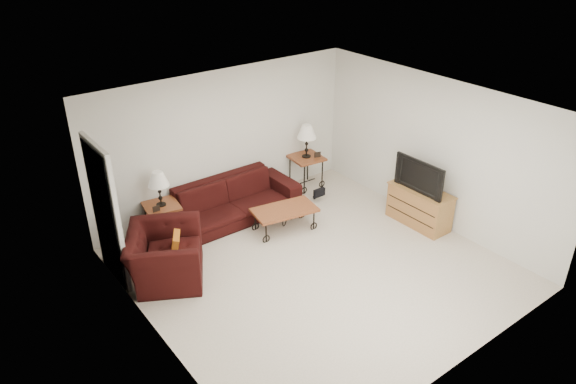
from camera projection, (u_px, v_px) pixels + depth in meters
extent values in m
plane|color=beige|center=(316.00, 268.00, 8.07)|extent=(5.00, 5.00, 0.00)
cube|color=silver|center=(225.00, 141.00, 9.26)|extent=(5.00, 0.02, 2.50)
cube|color=silver|center=(469.00, 282.00, 5.73)|extent=(5.00, 0.02, 2.50)
cube|color=silver|center=(151.00, 256.00, 6.15)|extent=(0.02, 5.00, 2.50)
cube|color=silver|center=(434.00, 152.00, 8.83)|extent=(0.02, 5.00, 2.50)
plane|color=white|center=(321.00, 109.00, 6.91)|extent=(5.00, 5.00, 0.00)
cube|color=black|center=(105.00, 215.00, 7.44)|extent=(0.08, 0.94, 2.04)
imported|color=black|center=(231.00, 201.00, 9.22)|extent=(2.39, 0.93, 0.70)
cube|color=brown|center=(163.00, 221.00, 8.73)|extent=(0.62, 0.62, 0.59)
cube|color=brown|center=(306.00, 172.00, 10.32)|extent=(0.64, 0.64, 0.63)
cube|color=black|center=(156.00, 209.00, 8.39)|extent=(0.12, 0.02, 0.10)
cube|color=black|center=(318.00, 155.00, 10.13)|extent=(0.13, 0.06, 0.11)
cube|color=brown|center=(285.00, 219.00, 8.97)|extent=(1.13, 0.75, 0.39)
imported|color=black|center=(165.00, 255.00, 7.70)|extent=(1.46, 1.52, 0.76)
cube|color=#BD5A18|center=(175.00, 245.00, 7.68)|extent=(0.25, 0.34, 0.34)
cube|color=#B68A43|center=(419.00, 207.00, 9.09)|extent=(0.45, 1.08, 0.65)
imported|color=black|center=(423.00, 175.00, 8.80)|extent=(0.13, 0.97, 0.56)
ellipsoid|color=black|center=(315.00, 188.00, 9.89)|extent=(0.40, 0.33, 0.47)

